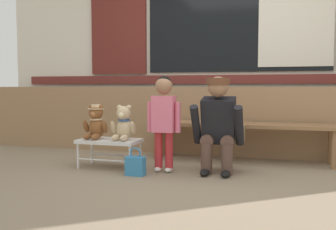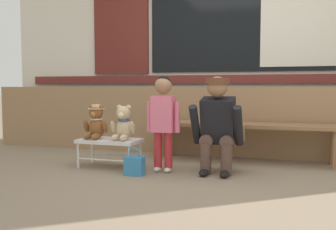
{
  "view_description": "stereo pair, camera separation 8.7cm",
  "coord_description": "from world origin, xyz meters",
  "px_view_note": "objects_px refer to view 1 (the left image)",
  "views": [
    {
      "loc": [
        0.61,
        -3.3,
        0.85
      ],
      "look_at": [
        -0.56,
        0.58,
        0.55
      ],
      "focal_mm": 40.77,
      "sensor_mm": 36.0,
      "label": 1
    },
    {
      "loc": [
        0.69,
        -3.27,
        0.85
      ],
      "look_at": [
        -0.56,
        0.58,
        0.55
      ],
      "focal_mm": 40.77,
      "sensor_mm": 36.0,
      "label": 2
    }
  ],
  "objects_px": {
    "teddy_bear_plain": "(124,124)",
    "adult_crouching": "(219,124)",
    "wooden_bench_long": "(241,129)",
    "small_display_bench": "(110,142)",
    "handbag_on_ground": "(135,165)",
    "child_standing": "(164,113)",
    "teddy_bear_with_hat": "(96,122)"
  },
  "relations": [
    {
      "from": "teddy_bear_plain",
      "to": "adult_crouching",
      "type": "bearing_deg",
      "value": 5.06
    },
    {
      "from": "wooden_bench_long",
      "to": "small_display_bench",
      "type": "relative_size",
      "value": 3.28
    },
    {
      "from": "teddy_bear_plain",
      "to": "handbag_on_ground",
      "type": "bearing_deg",
      "value": -47.99
    },
    {
      "from": "teddy_bear_plain",
      "to": "child_standing",
      "type": "bearing_deg",
      "value": -2.79
    },
    {
      "from": "adult_crouching",
      "to": "handbag_on_ground",
      "type": "relative_size",
      "value": 3.49
    },
    {
      "from": "child_standing",
      "to": "adult_crouching",
      "type": "relative_size",
      "value": 1.01
    },
    {
      "from": "wooden_bench_long",
      "to": "adult_crouching",
      "type": "xyz_separation_m",
      "value": [
        -0.15,
        -0.65,
        0.11
      ]
    },
    {
      "from": "wooden_bench_long",
      "to": "handbag_on_ground",
      "type": "height_order",
      "value": "wooden_bench_long"
    },
    {
      "from": "adult_crouching",
      "to": "wooden_bench_long",
      "type": "bearing_deg",
      "value": 77.27
    },
    {
      "from": "teddy_bear_with_hat",
      "to": "wooden_bench_long",
      "type": "bearing_deg",
      "value": 26.8
    },
    {
      "from": "wooden_bench_long",
      "to": "teddy_bear_with_hat",
      "type": "relative_size",
      "value": 5.78
    },
    {
      "from": "teddy_bear_with_hat",
      "to": "child_standing",
      "type": "distance_m",
      "value": 0.77
    },
    {
      "from": "teddy_bear_plain",
      "to": "teddy_bear_with_hat",
      "type": "bearing_deg",
      "value": 179.87
    },
    {
      "from": "handbag_on_ground",
      "to": "small_display_bench",
      "type": "bearing_deg",
      "value": 146.83
    },
    {
      "from": "adult_crouching",
      "to": "small_display_bench",
      "type": "bearing_deg",
      "value": -175.58
    },
    {
      "from": "teddy_bear_plain",
      "to": "handbag_on_ground",
      "type": "distance_m",
      "value": 0.51
    },
    {
      "from": "adult_crouching",
      "to": "handbag_on_ground",
      "type": "height_order",
      "value": "adult_crouching"
    },
    {
      "from": "teddy_bear_with_hat",
      "to": "teddy_bear_plain",
      "type": "bearing_deg",
      "value": -0.13
    },
    {
      "from": "small_display_bench",
      "to": "adult_crouching",
      "type": "distance_m",
      "value": 1.17
    },
    {
      "from": "teddy_bear_plain",
      "to": "adult_crouching",
      "type": "xyz_separation_m",
      "value": [
        0.98,
        0.09,
        0.02
      ]
    },
    {
      "from": "wooden_bench_long",
      "to": "teddy_bear_with_hat",
      "type": "height_order",
      "value": "teddy_bear_with_hat"
    },
    {
      "from": "wooden_bench_long",
      "to": "teddy_bear_with_hat",
      "type": "bearing_deg",
      "value": -153.2
    },
    {
      "from": "teddy_bear_with_hat",
      "to": "handbag_on_ground",
      "type": "height_order",
      "value": "teddy_bear_with_hat"
    },
    {
      "from": "small_display_bench",
      "to": "adult_crouching",
      "type": "xyz_separation_m",
      "value": [
        1.14,
        0.09,
        0.21
      ]
    },
    {
      "from": "handbag_on_ground",
      "to": "wooden_bench_long",
      "type": "bearing_deg",
      "value": 47.84
    },
    {
      "from": "small_display_bench",
      "to": "teddy_bear_plain",
      "type": "height_order",
      "value": "teddy_bear_plain"
    },
    {
      "from": "wooden_bench_long",
      "to": "teddy_bear_plain",
      "type": "relative_size",
      "value": 5.78
    },
    {
      "from": "adult_crouching",
      "to": "handbag_on_ground",
      "type": "bearing_deg",
      "value": -155.34
    },
    {
      "from": "teddy_bear_with_hat",
      "to": "handbag_on_ground",
      "type": "relative_size",
      "value": 1.34
    },
    {
      "from": "wooden_bench_long",
      "to": "teddy_bear_plain",
      "type": "height_order",
      "value": "teddy_bear_plain"
    },
    {
      "from": "teddy_bear_with_hat",
      "to": "teddy_bear_plain",
      "type": "xyz_separation_m",
      "value": [
        0.32,
        -0.0,
        -0.01
      ]
    },
    {
      "from": "wooden_bench_long",
      "to": "child_standing",
      "type": "height_order",
      "value": "child_standing"
    }
  ]
}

